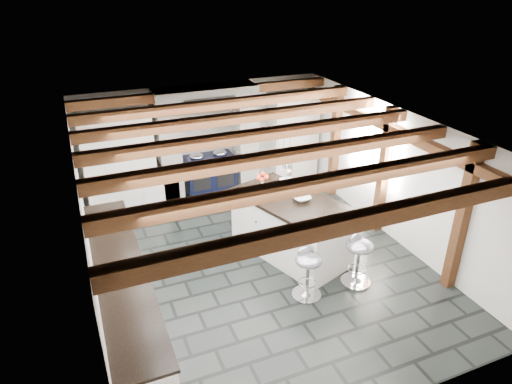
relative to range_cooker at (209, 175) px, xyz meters
name	(u,v)px	position (x,y,z in m)	size (l,w,h in m)	color
ground	(260,263)	(0.00, -2.68, -0.47)	(6.00, 6.00, 0.00)	black
room_shell	(196,177)	(-0.61, -1.26, 0.60)	(6.00, 6.03, 6.00)	silver
range_cooker	(209,175)	(0.00, 0.00, 0.00)	(1.00, 0.63, 0.99)	black
kitchen_island	(291,226)	(0.60, -2.57, 0.05)	(1.65, 2.25, 1.33)	white
bar_stool_near	(358,253)	(1.16, -3.69, 0.06)	(0.52, 0.52, 0.84)	silver
bar_stool_far	(308,267)	(0.32, -3.67, 0.03)	(0.43, 0.43, 0.80)	silver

